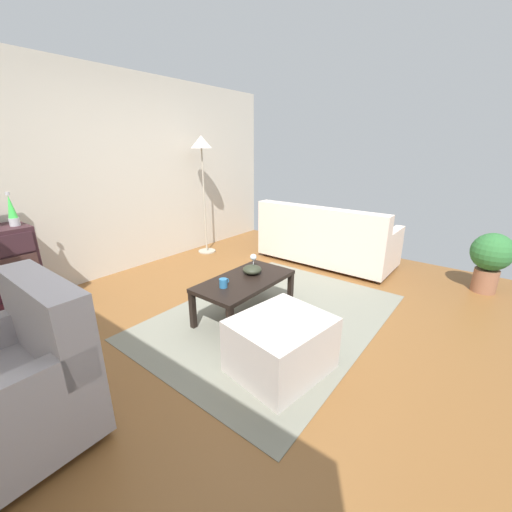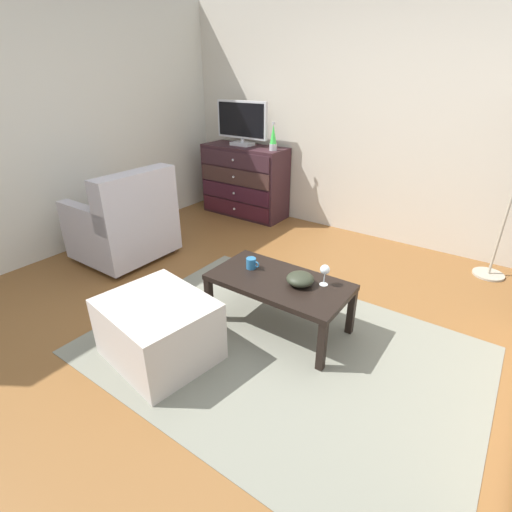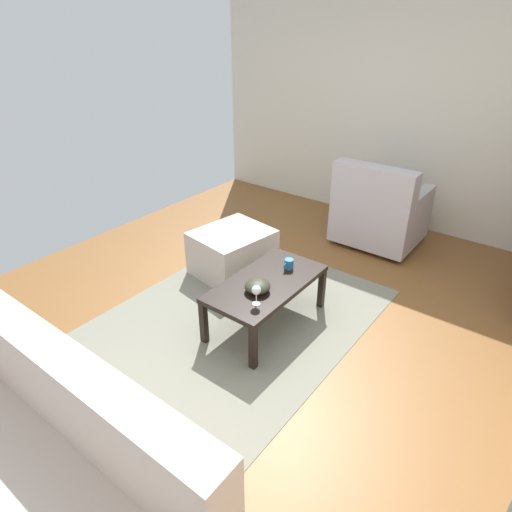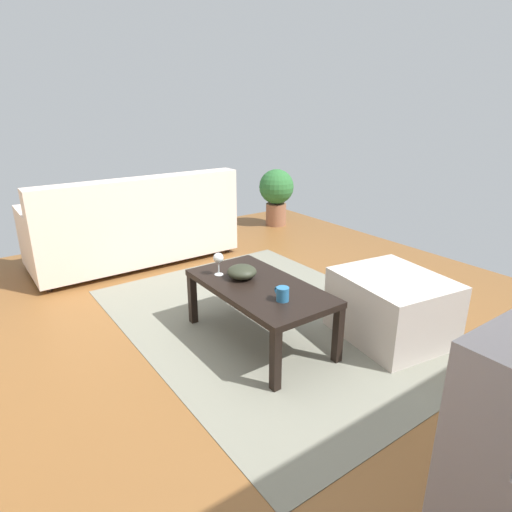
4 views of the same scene
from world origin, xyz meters
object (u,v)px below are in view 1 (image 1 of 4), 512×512
object	(u,v)px
wine_glass	(253,258)
potted_plant	(491,257)
bowl_decorative	(252,270)
standing_lamp	(202,154)
coffee_table	(245,283)
ottoman	(281,345)
couch_large	(325,241)
armchair	(13,385)
mug	(224,283)
lava_lamp	(12,211)

from	to	relation	value
wine_glass	potted_plant	xyz separation A→B (m)	(1.93, -2.01, -0.09)
bowl_decorative	standing_lamp	distance (m)	2.40
coffee_table	ottoman	distance (m)	0.90
couch_large	armchair	bearing A→B (deg)	179.78
mug	coffee_table	bearing A→B (deg)	-6.14
lava_lamp	mug	distance (m)	2.19
lava_lamp	potted_plant	distance (m)	5.18
ottoman	potted_plant	bearing A→B (deg)	-22.73
bowl_decorative	couch_large	size ratio (longest dim) A/B	0.10
mug	ottoman	world-z (taller)	mug
ottoman	standing_lamp	bearing A→B (deg)	56.98
couch_large	potted_plant	size ratio (longest dim) A/B	2.69
ottoman	mug	bearing A→B (deg)	75.62
ottoman	potted_plant	xyz separation A→B (m)	(2.70, -1.13, 0.22)
wine_glass	mug	world-z (taller)	wine_glass
bowl_decorative	armchair	distance (m)	2.07
coffee_table	mug	distance (m)	0.29
bowl_decorative	armchair	world-z (taller)	armchair
bowl_decorative	standing_lamp	bearing A→B (deg)	59.64
bowl_decorative	coffee_table	bearing A→B (deg)	-169.02
potted_plant	wine_glass	bearing A→B (deg)	133.79
ottoman	standing_lamp	distance (m)	3.40
wine_glass	couch_large	distance (m)	1.67
bowl_decorative	armchair	bearing A→B (deg)	177.78
coffee_table	ottoman	world-z (taller)	ottoman
lava_lamp	ottoman	xyz separation A→B (m)	(0.81, -2.63, -0.84)
ottoman	potted_plant	distance (m)	2.93
mug	couch_large	distance (m)	2.23
coffee_table	standing_lamp	xyz separation A→B (m)	(1.23, 1.87, 1.20)
ottoman	standing_lamp	size ratio (longest dim) A/B	0.38
couch_large	ottoman	distance (m)	2.58
armchair	standing_lamp	world-z (taller)	standing_lamp
armchair	ottoman	world-z (taller)	armchair
bowl_decorative	armchair	xyz separation A→B (m)	(-2.07, 0.08, -0.08)
bowl_decorative	potted_plant	xyz separation A→B (m)	(2.07, -1.92, -0.02)
coffee_table	wine_glass	xyz separation A→B (m)	(0.30, 0.13, 0.17)
mug	lava_lamp	bearing A→B (deg)	118.73
lava_lamp	mug	world-z (taller)	lava_lamp
couch_large	wine_glass	bearing A→B (deg)	178.97
lava_lamp	coffee_table	xyz separation A→B (m)	(1.28, -1.87, -0.70)
lava_lamp	wine_glass	xyz separation A→B (m)	(1.58, -1.75, -0.54)
wine_glass	armchair	bearing A→B (deg)	-179.61
armchair	potted_plant	size ratio (longest dim) A/B	1.31
bowl_decorative	mug	bearing A→B (deg)	-179.84
coffee_table	armchair	world-z (taller)	armchair
lava_lamp	standing_lamp	xyz separation A→B (m)	(2.51, -0.01, 0.50)
armchair	ottoman	size ratio (longest dim) A/B	1.35
wine_glass	potted_plant	distance (m)	2.79
mug	standing_lamp	size ratio (longest dim) A/B	0.06
potted_plant	armchair	bearing A→B (deg)	154.25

